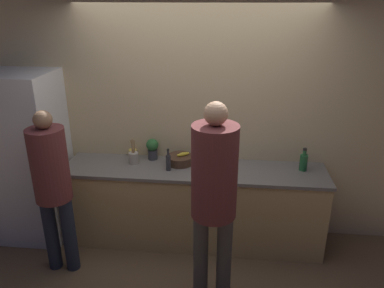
# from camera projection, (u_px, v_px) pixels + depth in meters

# --- Properties ---
(ground_plane) EXTENTS (14.00, 14.00, 0.00)m
(ground_plane) POSITION_uv_depth(u_px,v_px,m) (191.00, 258.00, 3.92)
(ground_plane) COLOR brown
(wall_back) EXTENTS (5.20, 0.06, 2.60)m
(wall_back) POSITION_uv_depth(u_px,v_px,m) (197.00, 121.00, 4.04)
(wall_back) COLOR #D6BC8C
(wall_back) RESTS_ON ground_plane
(counter) EXTENTS (2.75, 0.63, 0.88)m
(counter) POSITION_uv_depth(u_px,v_px,m) (194.00, 204.00, 4.08)
(counter) COLOR tan
(counter) RESTS_ON ground_plane
(refrigerator) EXTENTS (0.74, 0.68, 1.86)m
(refrigerator) POSITION_uv_depth(u_px,v_px,m) (28.00, 158.00, 4.04)
(refrigerator) COLOR white
(refrigerator) RESTS_ON ground_plane
(person_left) EXTENTS (0.34, 0.34, 1.65)m
(person_left) POSITION_uv_depth(u_px,v_px,m) (52.00, 181.00, 3.44)
(person_left) COLOR #232838
(person_left) RESTS_ON ground_plane
(person_center) EXTENTS (0.37, 0.37, 1.84)m
(person_center) POSITION_uv_depth(u_px,v_px,m) (214.00, 189.00, 2.99)
(person_center) COLOR #4C4742
(person_center) RESTS_ON ground_plane
(fruit_bowl) EXTENTS (0.28, 0.28, 0.13)m
(fruit_bowl) POSITION_uv_depth(u_px,v_px,m) (180.00, 159.00, 4.00)
(fruit_bowl) COLOR #4C3323
(fruit_bowl) RESTS_ON counter
(utensil_crock) EXTENTS (0.10, 0.10, 0.27)m
(utensil_crock) POSITION_uv_depth(u_px,v_px,m) (134.00, 157.00, 4.00)
(utensil_crock) COLOR #ADA393
(utensil_crock) RESTS_ON counter
(bottle_dark) EXTENTS (0.05, 0.05, 0.24)m
(bottle_dark) POSITION_uv_depth(u_px,v_px,m) (168.00, 162.00, 3.83)
(bottle_dark) COLOR #333338
(bottle_dark) RESTS_ON counter
(bottle_green) EXTENTS (0.08, 0.08, 0.24)m
(bottle_green) POSITION_uv_depth(u_px,v_px,m) (304.00, 162.00, 3.83)
(bottle_green) COLOR #236033
(bottle_green) RESTS_ON counter
(cup_yellow) EXTENTS (0.09, 0.09, 0.08)m
(cup_yellow) POSITION_uv_depth(u_px,v_px,m) (133.00, 153.00, 4.17)
(cup_yellow) COLOR gold
(cup_yellow) RESTS_ON counter
(potted_plant) EXTENTS (0.13, 0.13, 0.23)m
(potted_plant) POSITION_uv_depth(u_px,v_px,m) (152.00, 148.00, 4.08)
(potted_plant) COLOR #3D3D42
(potted_plant) RESTS_ON counter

